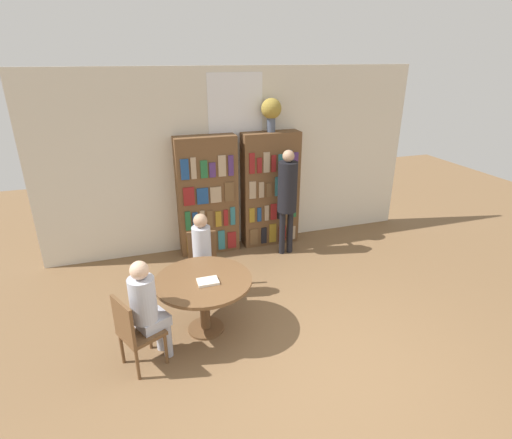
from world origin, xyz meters
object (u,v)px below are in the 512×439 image
bookshelf_right (270,190)px  chair_left_side (203,260)px  seated_reader_right (147,305)px  chair_near_camera (134,330)px  seated_reader_left (202,252)px  bookshelf_left (207,196)px  librarian_standing (287,192)px  flower_vase (271,110)px  reading_table (204,288)px

bookshelf_right → chair_left_side: (-1.45, -1.24, -0.50)m
chair_left_side → seated_reader_right: bearing=66.1°
chair_near_camera → seated_reader_left: seated_reader_left is taller
bookshelf_left → seated_reader_right: size_ratio=1.60×
bookshelf_right → seated_reader_left: bookshelf_right is taller
bookshelf_right → librarian_standing: 0.53m
seated_reader_right → chair_left_side: bearing=120.1°
bookshelf_right → seated_reader_right: size_ratio=1.60×
bookshelf_right → librarian_standing: (0.11, -0.50, 0.11)m
flower_vase → seated_reader_right: 3.72m
seated_reader_left → librarian_standing: (1.60, 0.91, 0.40)m
reading_table → chair_near_camera: bearing=-153.9°
bookshelf_left → chair_left_side: bearing=-105.7°
flower_vase → chair_left_side: bearing=-139.5°
seated_reader_left → seated_reader_right: seated_reader_right is taller
bookshelf_left → chair_near_camera: size_ratio=2.26×
flower_vase → chair_near_camera: size_ratio=0.61×
librarian_standing → bookshelf_left: bearing=157.6°
chair_left_side → librarian_standing: size_ratio=0.49×
librarian_standing → reading_table: bearing=-136.5°
flower_vase → reading_table: 3.19m
reading_table → bookshelf_left: bearing=76.7°
chair_left_side → seated_reader_left: bearing=90.0°
bookshelf_right → chair_near_camera: bookshelf_right is taller
seated_reader_left → bookshelf_left: bearing=-95.1°
bookshelf_left → chair_left_side: size_ratio=2.26×
flower_vase → seated_reader_right: (-2.27, -2.46, -1.62)m
reading_table → librarian_standing: bearing=43.5°
bookshelf_left → seated_reader_right: (-1.17, -2.46, -0.28)m
bookshelf_right → seated_reader_left: size_ratio=1.61×
reading_table → librarian_standing: size_ratio=0.65×
bookshelf_left → reading_table: (-0.51, -2.14, -0.40)m
chair_near_camera → seated_reader_right: bearing=90.0°
chair_near_camera → chair_left_side: size_ratio=1.00×
seated_reader_left → chair_near_camera: bearing=59.8°
chair_left_side → flower_vase: bearing=-129.6°
seated_reader_left → seated_reader_right: (-0.79, -1.05, 0.01)m
bookshelf_right → chair_near_camera: 3.55m
bookshelf_left → flower_vase: size_ratio=3.69×
bookshelf_left → bookshelf_right: same height
bookshelf_right → bookshelf_left: bearing=-180.0°
bookshelf_right → librarian_standing: size_ratio=1.11×
librarian_standing → chair_near_camera: bearing=-141.3°
seated_reader_left → reading_table: bearing=90.0°
reading_table → librarian_standing: 2.43m
chair_near_camera → seated_reader_right: seated_reader_right is taller
bookshelf_right → seated_reader_right: bookshelf_right is taller
seated_reader_right → librarian_standing: bearing=103.3°
flower_vase → bookshelf_left: bearing=-179.7°
flower_vase → librarian_standing: (0.11, -0.51, -1.23)m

